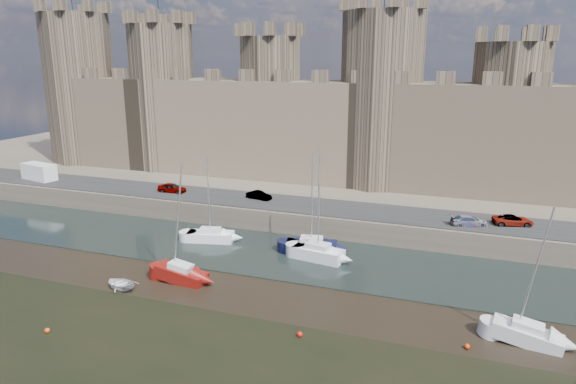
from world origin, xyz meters
The scene contains 18 objects.
water_channel centered at (0.00, 24.00, 0.04)m, with size 160.00×12.00×0.08m, color black.
quay centered at (0.00, 60.00, 1.25)m, with size 160.00×60.00×2.50m, color #4C443A.
road centered at (0.00, 34.00, 2.55)m, with size 160.00×7.00×0.10m, color black.
castle centered at (-0.64, 48.00, 11.67)m, with size 108.50×11.00×29.00m.
car_0 centered at (-22.31, 33.80, 3.14)m, with size 1.52×3.78×1.29m, color gray.
car_1 centered at (-10.29, 34.54, 3.04)m, with size 1.14×3.27×1.08m, color gray.
car_2 centered at (14.58, 32.54, 3.06)m, with size 1.56×3.83×1.11m, color gray.
car_3 centered at (18.93, 34.27, 3.07)m, with size 1.89×4.10×1.14m, color gray.
van centered at (-44.18, 33.50, 3.70)m, with size 5.50×2.20×2.40m, color white.
sailboat_0 centered at (-12.14, 25.07, 0.75)m, with size 5.38×3.08×9.47m.
sailboat_1 centered at (-0.66, 25.69, 0.82)m, with size 5.51×3.05×10.42m.
sailboat_2 centered at (0.56, 23.95, 0.87)m, with size 5.38×2.77×11.07m.
sailboat_4 centered at (-9.72, 14.97, 0.80)m, with size 4.81×2.04×11.07m.
sailboat_5 centered at (18.94, 14.24, 0.74)m, with size 4.97×2.46×10.29m.
dinghy_6 centered at (-14.17, 12.00, 0.36)m, with size 2.45×0.71×3.43m, color silver.
buoy_0 centered at (-14.37, 3.77, 0.20)m, with size 0.40×0.40×0.40m, color #F0450A.
buoy_1 centered at (3.43, 9.55, 0.21)m, with size 0.42×0.42×0.42m, color red.
buoy_3 centered at (14.98, 12.00, 0.19)m, with size 0.39×0.39×0.39m, color red.
Camera 1 is at (13.91, -22.28, 19.87)m, focal length 32.00 mm.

